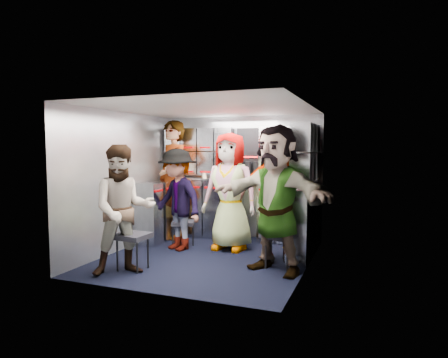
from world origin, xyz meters
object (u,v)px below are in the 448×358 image
(attendant_arc_e, at_px, (276,198))
(attendant_arc_a, at_px, (124,210))
(attendant_arc_d, at_px, (277,198))
(jump_seat_mid_left, at_px, (183,224))
(jump_seat_center, at_px, (234,222))
(attendant_arc_b, at_px, (177,199))
(attendant_standing, at_px, (173,180))
(attendant_arc_c, at_px, (230,191))
(jump_seat_near_right, at_px, (279,237))
(jump_seat_mid_right, at_px, (279,229))
(jump_seat_near_left, at_px, (133,238))

(attendant_arc_e, bearing_deg, attendant_arc_a, -135.04)
(attendant_arc_e, bearing_deg, attendant_arc_d, 123.23)
(attendant_arc_a, height_order, attendant_arc_e, attendant_arc_e)
(jump_seat_mid_left, distance_m, attendant_arc_a, 1.55)
(attendant_arc_a, bearing_deg, attendant_arc_d, -2.97)
(jump_seat_center, relative_size, attendant_arc_b, 0.29)
(jump_seat_center, distance_m, attendant_standing, 1.35)
(attendant_arc_b, distance_m, attendant_arc_c, 0.81)
(attendant_arc_b, relative_size, attendant_arc_d, 0.89)
(jump_seat_mid_left, relative_size, attendant_arc_b, 0.28)
(jump_seat_near_right, xyz_separation_m, attendant_standing, (-2.10, 1.05, 0.61))
(jump_seat_mid_right, xyz_separation_m, attendant_arc_d, (0.00, -0.18, 0.47))
(jump_seat_mid_right, distance_m, attendant_arc_e, 0.87)
(jump_seat_center, distance_m, jump_seat_mid_right, 0.88)
(jump_seat_near_right, relative_size, attendant_arc_a, 0.30)
(jump_seat_mid_left, bearing_deg, jump_seat_center, 22.73)
(jump_seat_mid_left, relative_size, jump_seat_near_right, 0.90)
(attendant_arc_a, relative_size, attendant_arc_d, 0.92)
(jump_seat_near_left, distance_m, attendant_arc_b, 1.18)
(jump_seat_mid_right, relative_size, jump_seat_near_right, 0.95)
(jump_seat_mid_left, height_order, jump_seat_mid_right, jump_seat_mid_right)
(jump_seat_center, relative_size, attendant_standing, 0.22)
(jump_seat_mid_left, height_order, attendant_arc_d, attendant_arc_d)
(jump_seat_center, distance_m, attendant_arc_d, 1.07)
(attendant_standing, height_order, attendant_arc_b, attendant_standing)
(jump_seat_near_left, relative_size, attendant_arc_e, 0.25)
(jump_seat_mid_right, xyz_separation_m, attendant_standing, (-1.99, 0.54, 0.61))
(jump_seat_near_left, distance_m, jump_seat_mid_right, 2.05)
(jump_seat_mid_left, bearing_deg, jump_seat_mid_right, -1.17)
(jump_seat_mid_right, relative_size, attendant_arc_a, 0.29)
(attendant_arc_c, bearing_deg, jump_seat_mid_right, -8.05)
(attendant_arc_e, bearing_deg, attendant_arc_c, 158.26)
(attendant_arc_b, bearing_deg, jump_seat_center, 57.98)
(jump_seat_near_left, relative_size, jump_seat_center, 1.05)
(jump_seat_mid_right, distance_m, jump_seat_near_right, 0.52)
(jump_seat_near_left, distance_m, jump_seat_center, 1.80)
(jump_seat_center, distance_m, jump_seat_near_right, 1.25)
(jump_seat_near_left, xyz_separation_m, attendant_standing, (-0.38, 1.81, 0.60))
(jump_seat_near_left, height_order, attendant_arc_e, attendant_arc_e)
(jump_seat_near_left, bearing_deg, jump_seat_mid_left, 87.36)
(jump_seat_mid_left, relative_size, attendant_standing, 0.22)
(jump_seat_near_left, xyz_separation_m, attendant_arc_a, (0.00, -0.18, 0.38))
(jump_seat_near_left, xyz_separation_m, jump_seat_center, (0.80, 1.61, -0.02))
(attendant_arc_c, height_order, attendant_arc_d, attendant_arc_c)
(attendant_arc_b, height_order, attendant_arc_e, attendant_arc_e)
(jump_seat_center, xyz_separation_m, jump_seat_near_right, (0.92, -0.85, 0.00))
(attendant_arc_a, height_order, attendant_arc_d, attendant_arc_d)
(jump_seat_mid_right, height_order, attendant_standing, attendant_standing)
(jump_seat_center, xyz_separation_m, attendant_standing, (-1.18, 0.20, 0.62))
(jump_seat_near_left, distance_m, jump_seat_mid_left, 1.30)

